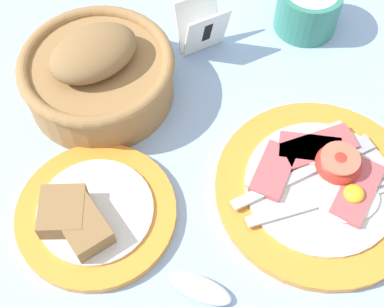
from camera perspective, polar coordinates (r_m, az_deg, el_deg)
ground_plane at (r=0.60m, az=4.64°, el=-6.34°), size 3.00×3.00×0.00m
breakfast_plate at (r=0.62m, az=13.63°, el=-3.19°), size 0.24×0.24×0.04m
bread_plate at (r=0.60m, az=-10.69°, el=-6.36°), size 0.18×0.18×0.04m
sugar_cup at (r=0.76m, az=12.28°, el=14.98°), size 0.09×0.09×0.06m
bread_basket at (r=0.67m, az=-10.01°, el=8.49°), size 0.19×0.19×0.10m
number_card at (r=0.72m, az=1.10°, el=13.28°), size 0.07×0.05×0.07m
teaspoon_by_saucer at (r=0.56m, az=3.46°, el=-15.22°), size 0.15×0.15×0.01m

